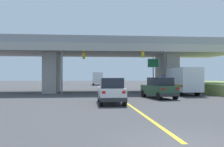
{
  "coord_description": "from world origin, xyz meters",
  "views": [
    {
      "loc": [
        -3.06,
        -7.63,
        2.17
      ],
      "look_at": [
        -0.34,
        20.72,
        2.45
      ],
      "focal_mm": 39.83,
      "sensor_mm": 36.0,
      "label": 1
    }
  ],
  "objects": [
    {
      "name": "highway_sign",
      "position": [
        5.32,
        23.78,
        3.33
      ],
      "size": [
        1.49,
        0.17,
        4.56
      ],
      "color": "slate",
      "rests_on": "ground"
    },
    {
      "name": "box_truck",
      "position": [
        7.85,
        20.69,
        1.63
      ],
      "size": [
        2.33,
        7.59,
        3.1
      ],
      "color": "navy",
      "rests_on": "ground"
    },
    {
      "name": "traffic_signal_farside",
      "position": [
        -5.26,
        22.04,
        3.69
      ],
      "size": [
        2.83,
        0.36,
        5.84
      ],
      "color": "slate",
      "rests_on": "ground"
    },
    {
      "name": "lane_divider_stripe",
      "position": [
        0.0,
        11.78,
        0.0
      ],
      "size": [
        0.2,
        23.55,
        0.01
      ],
      "primitive_type": "cube",
      "color": "yellow",
      "rests_on": "ground"
    },
    {
      "name": "ground",
      "position": [
        0.0,
        26.17,
        0.0
      ],
      "size": [
        160.0,
        160.0,
        0.0
      ],
      "primitive_type": "plane",
      "color": "#424244"
    },
    {
      "name": "semi_truck_distant",
      "position": [
        -0.83,
        52.58,
        1.59
      ],
      "size": [
        2.33,
        6.47,
        3.03
      ],
      "color": "red",
      "rests_on": "ground"
    },
    {
      "name": "traffic_signal_nearside",
      "position": [
        5.24,
        21.63,
        3.84
      ],
      "size": [
        2.94,
        0.36,
        6.13
      ],
      "color": "#56595E",
      "rests_on": "ground"
    },
    {
      "name": "overpass_bridge",
      "position": [
        0.0,
        26.17,
        4.87
      ],
      "size": [
        32.79,
        9.47,
        6.96
      ],
      "color": "#A8A59E",
      "rests_on": "ground"
    },
    {
      "name": "suv_crossing",
      "position": [
        3.75,
        15.78,
        1.01
      ],
      "size": [
        2.69,
        4.83,
        2.02
      ],
      "rotation": [
        0.0,
        0.0,
        0.19
      ],
      "color": "#2D4C33",
      "rests_on": "ground"
    },
    {
      "name": "suv_lead",
      "position": [
        -1.29,
        11.61,
        1.01
      ],
      "size": [
        1.94,
        4.45,
        2.02
      ],
      "color": "silver",
      "rests_on": "ground"
    }
  ]
}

